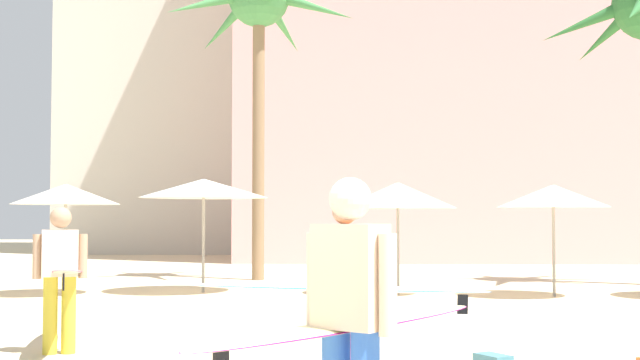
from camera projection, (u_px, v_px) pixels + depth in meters
The scene contains 9 objects.
hotel_pink at pixel (455, 12), 35.15m from camera, with size 16.58×10.58×19.75m, color pink.
palm_tree_far_left at pixel (259, 16), 22.23m from camera, with size 4.73×4.68×7.99m.
cafe_umbrella_2 at pixel (204, 188), 18.28m from camera, with size 2.71×2.71×2.37m.
cafe_umbrella_3 at pixel (66, 194), 17.61m from camera, with size 2.17×2.17×2.23m.
cafe_umbrella_4 at pixel (553, 196), 17.27m from camera, with size 2.21×2.21×2.21m.
cafe_umbrella_5 at pixel (398, 195), 17.77m from camera, with size 2.38×2.38×2.28m.
person_mid_right at pixel (345, 284), 8.03m from camera, with size 2.84×1.13×1.71m.
person_mid_center at pixel (63, 273), 10.03m from camera, with size 1.14×2.97×1.66m.
person_near_left at pixel (350, 322), 4.94m from camera, with size 1.91×2.36×1.76m.
Camera 1 is at (0.58, -4.76, 1.52)m, focal length 49.09 mm.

